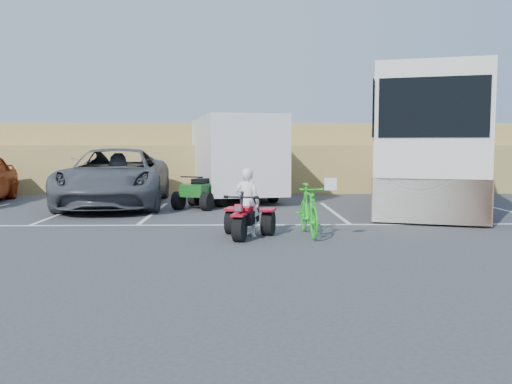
{
  "coord_description": "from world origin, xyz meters",
  "views": [
    {
      "loc": [
        -0.02,
        -11.21,
        2.03
      ],
      "look_at": [
        0.26,
        0.58,
        1.0
      ],
      "focal_mm": 38.0,
      "sensor_mm": 36.0,
      "label": 1
    }
  ],
  "objects_px": {
    "green_dirt_bike": "(308,210)",
    "cargo_trailer": "(235,155)",
    "red_trike_atv": "(246,238)",
    "rider": "(247,202)",
    "quad_atv_blue": "(136,204)",
    "rv_motorhome": "(428,152)",
    "grey_pickup": "(116,177)",
    "quad_atv_green": "(200,208)"
  },
  "relations": [
    {
      "from": "quad_atv_green",
      "to": "red_trike_atv",
      "type": "bearing_deg",
      "value": -53.74
    },
    {
      "from": "quad_atv_blue",
      "to": "red_trike_atv",
      "type": "bearing_deg",
      "value": -80.02
    },
    {
      "from": "rider",
      "to": "cargo_trailer",
      "type": "bearing_deg",
      "value": -72.73
    },
    {
      "from": "red_trike_atv",
      "to": "rv_motorhome",
      "type": "bearing_deg",
      "value": 62.01
    },
    {
      "from": "cargo_trailer",
      "to": "rv_motorhome",
      "type": "distance_m",
      "value": 6.97
    },
    {
      "from": "rider",
      "to": "green_dirt_bike",
      "type": "bearing_deg",
      "value": -160.91
    },
    {
      "from": "quad_atv_blue",
      "to": "quad_atv_green",
      "type": "xyz_separation_m",
      "value": [
        2.33,
        -1.42,
        0.0
      ]
    },
    {
      "from": "rider",
      "to": "green_dirt_bike",
      "type": "height_order",
      "value": "rider"
    },
    {
      "from": "red_trike_atv",
      "to": "cargo_trailer",
      "type": "relative_size",
      "value": 0.22
    },
    {
      "from": "rv_motorhome",
      "to": "quad_atv_blue",
      "type": "distance_m",
      "value": 10.27
    },
    {
      "from": "green_dirt_bike",
      "to": "cargo_trailer",
      "type": "bearing_deg",
      "value": 97.74
    },
    {
      "from": "grey_pickup",
      "to": "quad_atv_blue",
      "type": "relative_size",
      "value": 5.15
    },
    {
      "from": "cargo_trailer",
      "to": "quad_atv_blue",
      "type": "relative_size",
      "value": 5.16
    },
    {
      "from": "grey_pickup",
      "to": "cargo_trailer",
      "type": "bearing_deg",
      "value": 27.33
    },
    {
      "from": "rv_motorhome",
      "to": "quad_atv_blue",
      "type": "relative_size",
      "value": 8.75
    },
    {
      "from": "grey_pickup",
      "to": "rv_motorhome",
      "type": "bearing_deg",
      "value": -1.18
    },
    {
      "from": "green_dirt_bike",
      "to": "rv_motorhome",
      "type": "xyz_separation_m",
      "value": [
        4.95,
        6.67,
        1.19
      ]
    },
    {
      "from": "quad_atv_green",
      "to": "grey_pickup",
      "type": "bearing_deg",
      "value": -172.41
    },
    {
      "from": "green_dirt_bike",
      "to": "rider",
      "type": "bearing_deg",
      "value": -179.57
    },
    {
      "from": "quad_atv_blue",
      "to": "quad_atv_green",
      "type": "height_order",
      "value": "quad_atv_green"
    },
    {
      "from": "grey_pickup",
      "to": "cargo_trailer",
      "type": "xyz_separation_m",
      "value": [
        3.92,
        2.43,
        0.69
      ]
    },
    {
      "from": "rv_motorhome",
      "to": "grey_pickup",
      "type": "bearing_deg",
      "value": -158.57
    },
    {
      "from": "red_trike_atv",
      "to": "grey_pickup",
      "type": "distance_m",
      "value": 7.68
    },
    {
      "from": "quad_atv_blue",
      "to": "cargo_trailer",
      "type": "bearing_deg",
      "value": 8.96
    },
    {
      "from": "green_dirt_bike",
      "to": "quad_atv_green",
      "type": "distance_m",
      "value": 6.05
    },
    {
      "from": "green_dirt_bike",
      "to": "rv_motorhome",
      "type": "distance_m",
      "value": 8.4
    },
    {
      "from": "red_trike_atv",
      "to": "grey_pickup",
      "type": "xyz_separation_m",
      "value": [
        -4.28,
        6.3,
        0.96
      ]
    },
    {
      "from": "green_dirt_bike",
      "to": "quad_atv_blue",
      "type": "distance_m",
      "value": 8.51
    },
    {
      "from": "quad_atv_green",
      "to": "quad_atv_blue",
      "type": "bearing_deg",
      "value": 170.58
    },
    {
      "from": "red_trike_atv",
      "to": "quad_atv_blue",
      "type": "height_order",
      "value": "red_trike_atv"
    },
    {
      "from": "cargo_trailer",
      "to": "quad_atv_blue",
      "type": "height_order",
      "value": "cargo_trailer"
    },
    {
      "from": "grey_pickup",
      "to": "quad_atv_green",
      "type": "relative_size",
      "value": 4.19
    },
    {
      "from": "red_trike_atv",
      "to": "rider",
      "type": "bearing_deg",
      "value": 90.0
    },
    {
      "from": "rider",
      "to": "quad_atv_blue",
      "type": "height_order",
      "value": "rider"
    },
    {
      "from": "grey_pickup",
      "to": "quad_atv_green",
      "type": "height_order",
      "value": "grey_pickup"
    },
    {
      "from": "red_trike_atv",
      "to": "cargo_trailer",
      "type": "bearing_deg",
      "value": 106.98
    },
    {
      "from": "rv_motorhome",
      "to": "quad_atv_green",
      "type": "relative_size",
      "value": 7.13
    },
    {
      "from": "red_trike_atv",
      "to": "quad_atv_blue",
      "type": "relative_size",
      "value": 1.11
    },
    {
      "from": "red_trike_atv",
      "to": "green_dirt_bike",
      "type": "relative_size",
      "value": 0.77
    },
    {
      "from": "green_dirt_bike",
      "to": "cargo_trailer",
      "type": "xyz_separation_m",
      "value": [
        -1.78,
        8.48,
        1.06
      ]
    },
    {
      "from": "rv_motorhome",
      "to": "quad_atv_blue",
      "type": "xyz_separation_m",
      "value": [
        -10.12,
        0.06,
        -1.77
      ]
    },
    {
      "from": "quad_atv_blue",
      "to": "quad_atv_green",
      "type": "relative_size",
      "value": 0.81
    }
  ]
}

